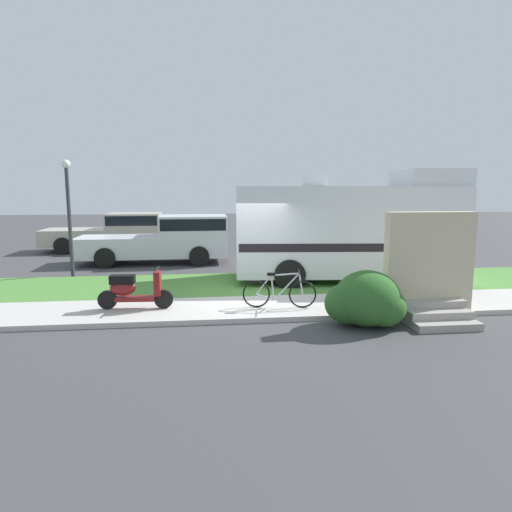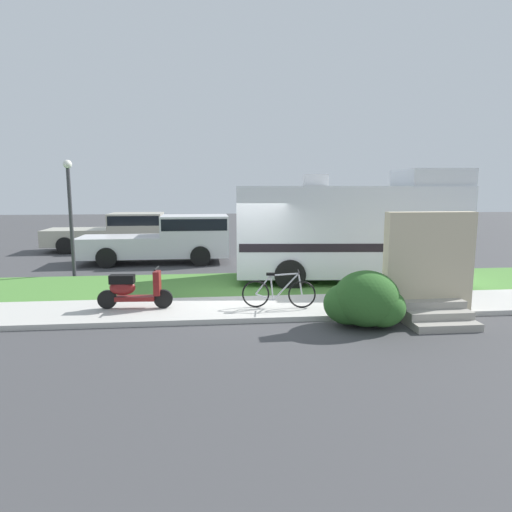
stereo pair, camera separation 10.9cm
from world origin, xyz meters
The scene contains 12 objects.
ground_plane centered at (0.00, 0.00, 0.00)m, with size 80.00×80.00×0.00m, color #424244.
sidewalk centered at (0.00, -1.20, 0.06)m, with size 24.00×2.00×0.12m.
grass_strip centered at (0.00, 1.50, 0.04)m, with size 24.00×3.40×0.08m.
motorhome_rv centered at (3.43, 1.79, 1.65)m, with size 6.96×2.95×3.47m.
scooter centered at (-2.74, -1.10, 0.57)m, with size 1.74×0.50×0.97m.
bicycle centered at (0.68, -1.41, 0.49)m, with size 1.73×0.52×0.88m.
pickup_truck_near centered at (-2.45, 6.06, 0.99)m, with size 5.74×2.13×1.86m.
pickup_truck_far centered at (-5.24, 9.84, 0.94)m, with size 5.35×2.16×1.76m.
porch_steps centered at (3.93, -2.29, 0.97)m, with size 2.00×1.26×2.40m.
bush_by_porch centered at (2.31, -2.69, 0.56)m, with size 1.67×1.25×1.18m.
bottle_green centered at (4.13, -1.66, 0.23)m, with size 0.07×0.07×0.25m.
street_lamp_post centered at (-5.43, 3.60, 2.35)m, with size 0.28×0.28×3.82m.
Camera 2 is at (-0.91, -11.41, 2.91)m, focal length 30.95 mm.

